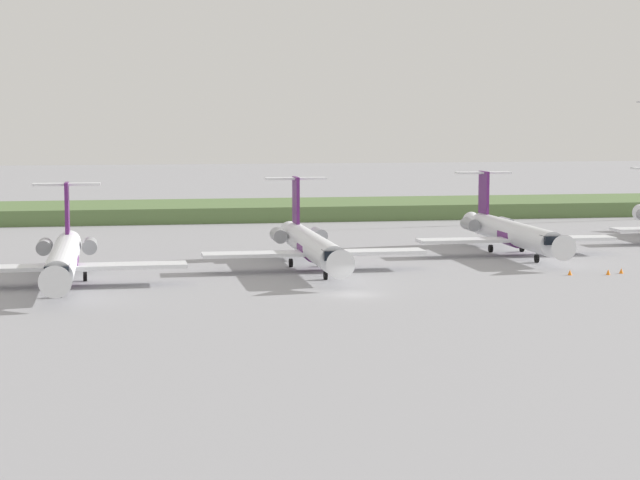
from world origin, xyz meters
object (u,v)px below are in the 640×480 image
object	(u,v)px
safety_cone_mid_marker	(608,272)
safety_cone_rear_marker	(621,271)
regional_jet_third	(312,245)
safety_cone_front_marker	(570,272)
regional_jet_second	(63,258)
regional_jet_fourth	(512,232)

from	to	relation	value
safety_cone_mid_marker	safety_cone_rear_marker	distance (m)	1.86
regional_jet_third	safety_cone_front_marker	xyz separation A→B (m)	(24.53, -9.07, -2.26)
regional_jet_second	regional_jet_third	world-z (taller)	same
regional_jet_second	regional_jet_fourth	distance (m)	51.93
regional_jet_second	safety_cone_front_marker	xyz separation A→B (m)	(49.29, -2.37, -2.26)
regional_jet_third	regional_jet_fourth	distance (m)	26.33
regional_jet_second	safety_cone_mid_marker	xyz separation A→B (m)	(53.14, -2.81, -2.26)
regional_jet_second	safety_cone_mid_marker	bearing A→B (deg)	-3.03
regional_jet_third	safety_cone_rear_marker	size ratio (longest dim) A/B	56.36
safety_cone_mid_marker	regional_jet_fourth	bearing A→B (deg)	101.06
safety_cone_front_marker	safety_cone_rear_marker	size ratio (longest dim) A/B	1.00
regional_jet_third	safety_cone_mid_marker	bearing A→B (deg)	-18.52
safety_cone_front_marker	safety_cone_mid_marker	xyz separation A→B (m)	(3.85, -0.44, 0.00)
regional_jet_second	safety_cone_rear_marker	world-z (taller)	regional_jet_second
regional_jet_second	safety_cone_rear_marker	size ratio (longest dim) A/B	56.36
safety_cone_front_marker	safety_cone_rear_marker	distance (m)	5.57
regional_jet_second	safety_cone_mid_marker	size ratio (longest dim) A/B	56.36
regional_jet_fourth	safety_cone_front_marker	bearing A→B (deg)	-90.82
regional_jet_second	safety_cone_mid_marker	world-z (taller)	regional_jet_second
regional_jet_fourth	safety_cone_rear_marker	world-z (taller)	regional_jet_fourth
safety_cone_front_marker	regional_jet_third	bearing A→B (deg)	159.71
regional_jet_second	regional_jet_fourth	size ratio (longest dim) A/B	1.00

